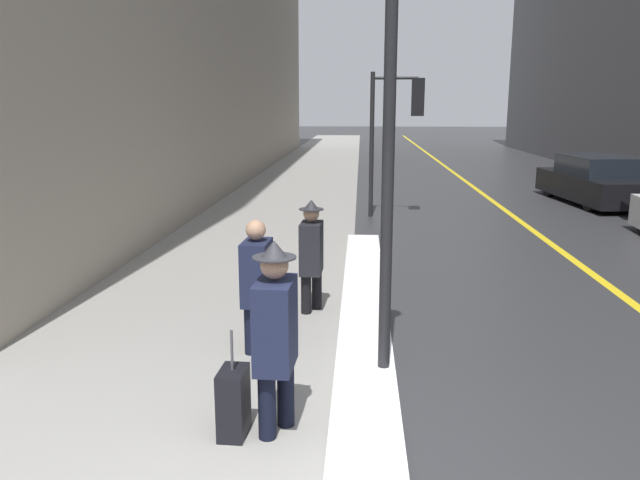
{
  "coord_description": "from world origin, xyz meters",
  "views": [
    {
      "loc": [
        0.11,
        -3.86,
        2.76
      ],
      "look_at": [
        -0.4,
        4.0,
        1.05
      ],
      "focal_mm": 35.0,
      "sensor_mm": 36.0,
      "label": 1
    }
  ],
  "objects_px": {
    "lamp_post": "(389,116)",
    "pedestrian_nearside": "(257,280)",
    "pedestrian_trailing": "(312,251)",
    "rolling_suitcase": "(233,403)",
    "pedestrian_in_fedora": "(275,331)",
    "parked_car_black": "(596,181)",
    "traffic_light_near": "(401,113)"
  },
  "relations": [
    {
      "from": "pedestrian_in_fedora",
      "to": "pedestrian_nearside",
      "type": "xyz_separation_m",
      "value": [
        -0.45,
        1.8,
        -0.08
      ]
    },
    {
      "from": "pedestrian_in_fedora",
      "to": "lamp_post",
      "type": "bearing_deg",
      "value": 143.06
    },
    {
      "from": "pedestrian_in_fedora",
      "to": "pedestrian_nearside",
      "type": "distance_m",
      "value": 1.85
    },
    {
      "from": "lamp_post",
      "to": "pedestrian_nearside",
      "type": "height_order",
      "value": "lamp_post"
    },
    {
      "from": "pedestrian_nearside",
      "to": "parked_car_black",
      "type": "distance_m",
      "value": 13.95
    },
    {
      "from": "pedestrian_nearside",
      "to": "pedestrian_trailing",
      "type": "relative_size",
      "value": 0.99
    },
    {
      "from": "traffic_light_near",
      "to": "pedestrian_nearside",
      "type": "height_order",
      "value": "traffic_light_near"
    },
    {
      "from": "rolling_suitcase",
      "to": "pedestrian_nearside",
      "type": "bearing_deg",
      "value": -174.51
    },
    {
      "from": "lamp_post",
      "to": "traffic_light_near",
      "type": "bearing_deg",
      "value": 85.87
    },
    {
      "from": "pedestrian_nearside",
      "to": "rolling_suitcase",
      "type": "xyz_separation_m",
      "value": [
        0.1,
        -1.87,
        -0.55
      ]
    },
    {
      "from": "pedestrian_nearside",
      "to": "rolling_suitcase",
      "type": "bearing_deg",
      "value": 5.49
    },
    {
      "from": "traffic_light_near",
      "to": "parked_car_black",
      "type": "height_order",
      "value": "traffic_light_near"
    },
    {
      "from": "pedestrian_nearside",
      "to": "traffic_light_near",
      "type": "bearing_deg",
      "value": 169.32
    },
    {
      "from": "pedestrian_trailing",
      "to": "rolling_suitcase",
      "type": "relative_size",
      "value": 1.63
    },
    {
      "from": "pedestrian_trailing",
      "to": "lamp_post",
      "type": "bearing_deg",
      "value": 26.02
    },
    {
      "from": "lamp_post",
      "to": "pedestrian_nearside",
      "type": "distance_m",
      "value": 2.38
    },
    {
      "from": "parked_car_black",
      "to": "pedestrian_in_fedora",
      "type": "bearing_deg",
      "value": 145.53
    },
    {
      "from": "lamp_post",
      "to": "pedestrian_trailing",
      "type": "height_order",
      "value": "lamp_post"
    },
    {
      "from": "pedestrian_in_fedora",
      "to": "pedestrian_trailing",
      "type": "relative_size",
      "value": 1.1
    },
    {
      "from": "parked_car_black",
      "to": "rolling_suitcase",
      "type": "height_order",
      "value": "parked_car_black"
    },
    {
      "from": "pedestrian_trailing",
      "to": "rolling_suitcase",
      "type": "bearing_deg",
      "value": -4.43
    },
    {
      "from": "traffic_light_near",
      "to": "pedestrian_nearside",
      "type": "bearing_deg",
      "value": -103.25
    },
    {
      "from": "pedestrian_in_fedora",
      "to": "rolling_suitcase",
      "type": "distance_m",
      "value": 0.72
    },
    {
      "from": "parked_car_black",
      "to": "pedestrian_nearside",
      "type": "bearing_deg",
      "value": 140.31
    },
    {
      "from": "pedestrian_in_fedora",
      "to": "pedestrian_nearside",
      "type": "relative_size",
      "value": 1.11
    },
    {
      "from": "lamp_post",
      "to": "parked_car_black",
      "type": "distance_m",
      "value": 13.92
    },
    {
      "from": "pedestrian_in_fedora",
      "to": "parked_car_black",
      "type": "relative_size",
      "value": 0.36
    },
    {
      "from": "pedestrian_nearside",
      "to": "parked_car_black",
      "type": "height_order",
      "value": "pedestrian_nearside"
    },
    {
      "from": "traffic_light_near",
      "to": "pedestrian_in_fedora",
      "type": "distance_m",
      "value": 11.02
    },
    {
      "from": "traffic_light_near",
      "to": "pedestrian_in_fedora",
      "type": "relative_size",
      "value": 2.1
    },
    {
      "from": "pedestrian_trailing",
      "to": "rolling_suitcase",
      "type": "xyz_separation_m",
      "value": [
        -0.4,
        -3.31,
        -0.54
      ]
    },
    {
      "from": "traffic_light_near",
      "to": "pedestrian_nearside",
      "type": "xyz_separation_m",
      "value": [
        -2.1,
        -8.98,
        -1.71
      ]
    }
  ]
}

